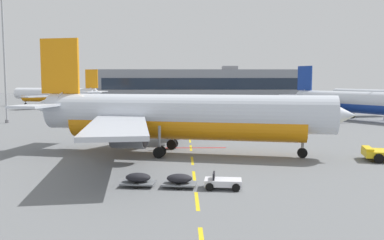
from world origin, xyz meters
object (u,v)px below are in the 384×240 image
airliner_foreground (179,116)px  airliner_far_center (363,95)px  baggage_train (180,180)px  apron_light_mast_near (3,20)px  ground_power_truck (273,120)px  airliner_mid_left (56,95)px  airliner_far_right (350,102)px

airliner_foreground → airliner_far_center: 97.84m
airliner_far_center → baggage_train: (-55.58, -94.01, -2.74)m
apron_light_mast_near → ground_power_truck: bearing=-15.9°
airliner_far_center → airliner_mid_left: bearing=-179.2°
ground_power_truck → airliner_far_right: bearing=43.6°
baggage_train → apron_light_mast_near: (-31.73, 45.20, 17.76)m
airliner_foreground → ground_power_truck: (14.03, 18.59, -2.30)m
airliner_mid_left → apron_light_mast_near: bearing=-83.0°
baggage_train → airliner_far_right: bearing=56.7°
airliner_foreground → airliner_mid_left: bearing=115.3°
airliner_far_right → ground_power_truck: airliner_far_right is taller
airliner_mid_left → airliner_far_center: size_ratio=1.08×
airliner_far_right → ground_power_truck: size_ratio=4.01×
airliner_mid_left → ground_power_truck: size_ratio=4.17×
airliner_far_right → airliner_foreground: bearing=-132.1°
apron_light_mast_near → airliner_far_right: bearing=4.8°
airliner_far_center → ground_power_truck: (-41.70, -61.83, -1.62)m
airliner_foreground → baggage_train: size_ratio=3.97×
airliner_foreground → apron_light_mast_near: bearing=135.0°
airliner_foreground → apron_light_mast_near: (-31.58, 31.62, 14.34)m
baggage_train → ground_power_truck: bearing=66.7°
ground_power_truck → baggage_train: 35.06m
apron_light_mast_near → airliner_far_center: bearing=29.2°
baggage_train → airliner_foreground: bearing=90.7°
airliner_far_right → apron_light_mast_near: size_ratio=0.97×
airliner_mid_left → airliner_far_right: size_ratio=1.04×
airliner_far_right → apron_light_mast_near: 66.96m
airliner_foreground → airliner_far_right: 50.01m
airliner_far_center → baggage_train: bearing=-120.6°
airliner_far_center → baggage_train: 109.24m
ground_power_truck → apron_light_mast_near: (-45.61, 13.02, 16.64)m
airliner_foreground → ground_power_truck: 23.41m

